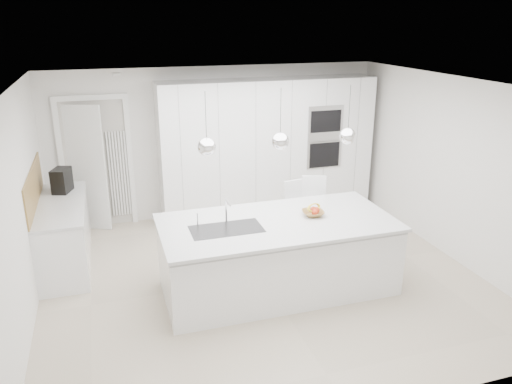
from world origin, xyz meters
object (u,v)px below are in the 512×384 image
object	(u,v)px
bar_stool_right	(317,216)
bar_stool_left	(297,218)
island_base	(278,258)
fruit_bowl	(313,213)
espresso_machine	(62,180)

from	to	relation	value
bar_stool_right	bar_stool_left	bearing A→B (deg)	-168.62
island_base	fruit_bowl	world-z (taller)	fruit_bowl
island_base	fruit_bowl	bearing A→B (deg)	9.71
island_base	espresso_machine	bearing A→B (deg)	142.07
bar_stool_left	bar_stool_right	distance (m)	0.29
fruit_bowl	bar_stool_right	size ratio (longest dim) A/B	0.25
fruit_bowl	bar_stool_right	bearing A→B (deg)	62.08
espresso_machine	island_base	bearing A→B (deg)	-18.93
island_base	bar_stool_left	xyz separation A→B (m)	(0.61, 0.92, 0.09)
espresso_machine	bar_stool_right	xyz separation A→B (m)	(3.43, -1.10, -0.52)
island_base	fruit_bowl	distance (m)	0.70
espresso_machine	bar_stool_right	size ratio (longest dim) A/B	0.31
bar_stool_left	espresso_machine	bearing A→B (deg)	152.04
fruit_bowl	espresso_machine	world-z (taller)	espresso_machine
bar_stool_left	fruit_bowl	bearing A→B (deg)	-108.51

